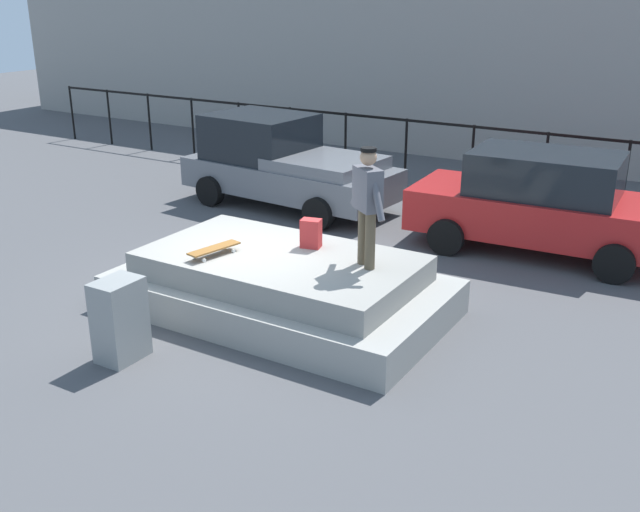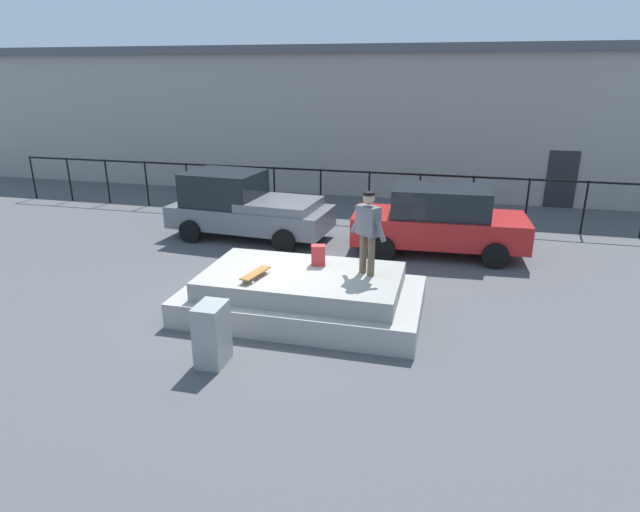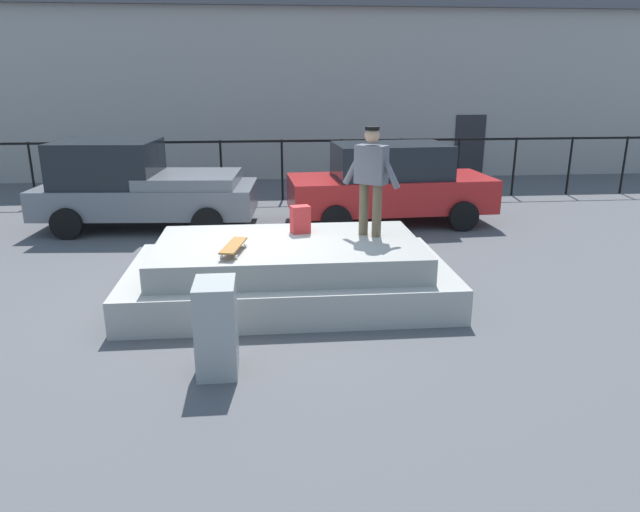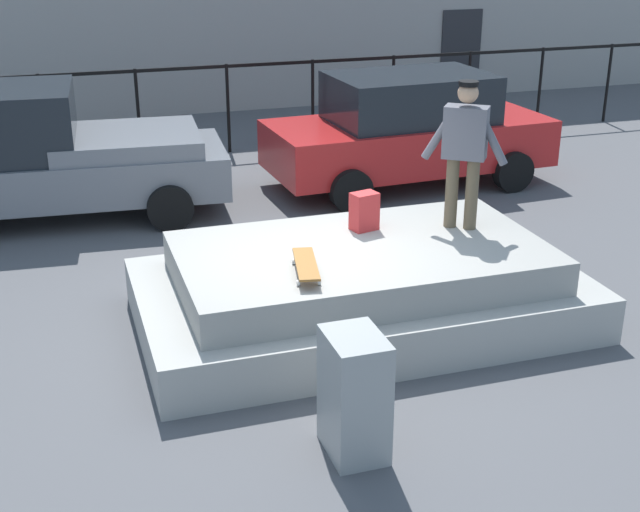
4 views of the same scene
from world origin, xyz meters
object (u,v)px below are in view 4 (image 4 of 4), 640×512
at_px(skateboarder, 465,145).
at_px(utility_box, 354,395).
at_px(car_red_sedan_mid, 409,130).
at_px(skateboard, 306,265).
at_px(car_grey_pickup_near, 47,155).
at_px(backpack, 364,211).

relative_size(skateboarder, utility_box, 1.54).
height_order(car_red_sedan_mid, utility_box, car_red_sedan_mid).
bearing_deg(skateboard, skateboarder, 20.35).
height_order(car_grey_pickup_near, car_red_sedan_mid, car_grey_pickup_near).
xyz_separation_m(skateboard, backpack, (0.97, 1.00, 0.11)).
height_order(skateboard, car_grey_pickup_near, car_grey_pickup_near).
distance_m(skateboard, car_red_sedan_mid, 5.94).
distance_m(skateboarder, car_red_sedan_mid, 4.50).
xyz_separation_m(backpack, car_red_sedan_mid, (2.25, 3.98, -0.17)).
height_order(backpack, car_red_sedan_mid, car_red_sedan_mid).
bearing_deg(car_grey_pickup_near, backpack, -51.56).
bearing_deg(skateboard, backpack, 45.87).
bearing_deg(car_red_sedan_mid, car_grey_pickup_near, 178.84).
bearing_deg(backpack, car_grey_pickup_near, -65.13).
distance_m(backpack, utility_box, 2.99).
xyz_separation_m(car_grey_pickup_near, car_red_sedan_mid, (5.50, -0.11, -0.02)).
bearing_deg(backpack, skateboarder, 152.40).
bearing_deg(car_red_sedan_mid, skateboard, -122.91).
height_order(skateboarder, car_red_sedan_mid, skateboarder).
relative_size(skateboarder, backpack, 3.85).
relative_size(skateboard, car_red_sedan_mid, 0.18).
bearing_deg(utility_box, car_red_sedan_mid, 63.15).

